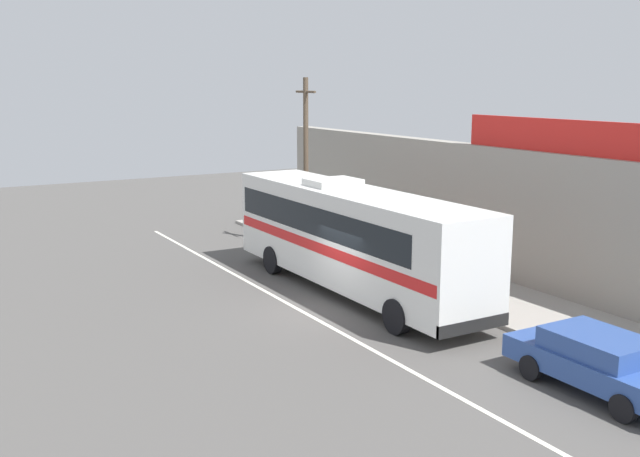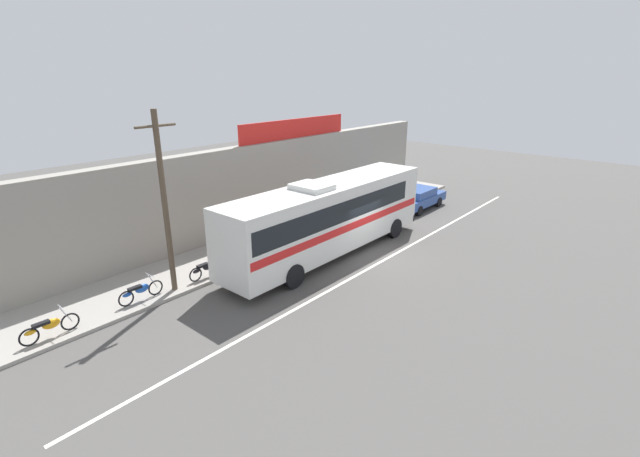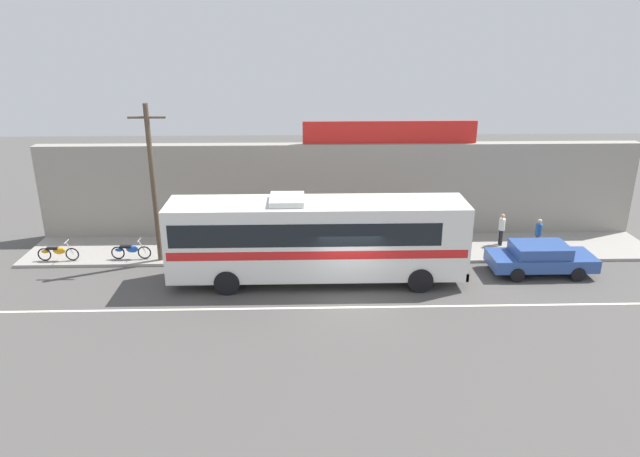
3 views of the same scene
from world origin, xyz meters
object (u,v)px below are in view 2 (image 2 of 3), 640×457
motorcycle_black (140,291)px  motorcycle_orange (49,327)px  utility_pole (165,202)px  intercity_bus (328,215)px  motorcycle_green (207,268)px  parked_car (418,198)px  pedestrian_far_right (393,185)px  pedestrian_by_curb (372,187)px

motorcycle_black → motorcycle_orange: same height
utility_pole → intercity_bus: bearing=-17.4°
motorcycle_green → motorcycle_orange: bearing=179.2°
motorcycle_black → motorcycle_green: 2.95m
motorcycle_green → intercity_bus: bearing=-21.3°
parked_car → pedestrian_far_right: size_ratio=2.86×
utility_pole → pedestrian_by_curb: bearing=5.0°
parked_car → motorcycle_orange: parked_car is taller
utility_pole → motorcycle_orange: (-4.67, 0.02, -3.27)m
intercity_bus → utility_pole: size_ratio=1.73×
motorcycle_black → motorcycle_orange: (-3.29, -0.11, 0.00)m
intercity_bus → utility_pole: utility_pole is taller
parked_car → motorcycle_green: size_ratio=2.48×
parked_car → pedestrian_by_curb: bearing=103.6°
motorcycle_orange → parked_car: bearing=-4.4°
pedestrian_far_right → parked_car: bearing=-108.1°
utility_pole → pedestrian_by_curb: 16.56m
motorcycle_black → pedestrian_by_curb: (17.65, 1.30, 0.49)m
intercity_bus → motorcycle_green: (-5.54, 2.16, -1.50)m
motorcycle_black → pedestrian_by_curb: bearing=4.2°
parked_car → pedestrian_far_right: (0.77, 2.35, 0.31)m
motorcycle_green → utility_pole: bearing=177.5°
pedestrian_far_right → motorcycle_black: bearing=-178.3°
utility_pole → pedestrian_far_right: (17.77, 0.68, -2.79)m
parked_car → motorcycle_black: size_ratio=2.47×
pedestrian_far_right → motorcycle_orange: bearing=-178.3°
motorcycle_black → parked_car: bearing=-5.6°
utility_pole → pedestrian_far_right: 18.00m
parked_car → utility_pole: utility_pole is taller
motorcycle_green → motorcycle_orange: (-6.22, 0.09, 0.00)m
intercity_bus → utility_pole: (-7.09, 2.23, 1.77)m
intercity_bus → parked_car: intercity_bus is taller
pedestrian_far_right → pedestrian_by_curb: pedestrian_by_curb is taller
motorcycle_orange → pedestrian_far_right: size_ratio=1.19×
parked_car → motorcycle_orange: bearing=175.6°
utility_pole → pedestrian_far_right: size_ratio=4.52×
parked_car → motorcycle_black: (-18.39, 1.79, -0.17)m
motorcycle_black → motorcycle_green: same height
parked_car → pedestrian_by_curb: pedestrian_by_curb is taller
motorcycle_black → pedestrian_far_right: (19.16, 0.55, 0.49)m
intercity_bus → pedestrian_by_curb: size_ratio=7.77×
motorcycle_black → motorcycle_green: bearing=-3.8°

